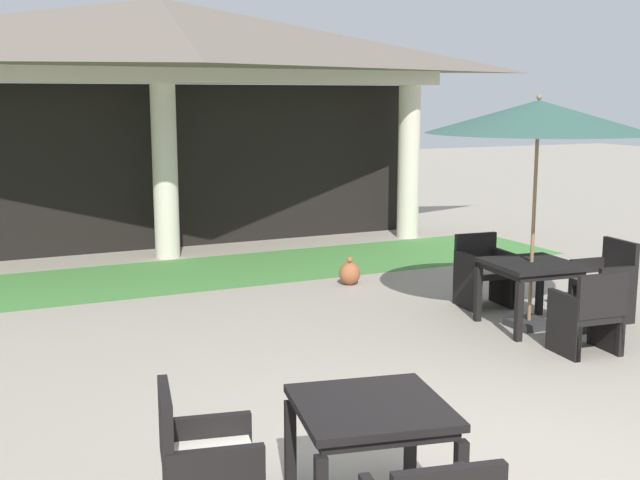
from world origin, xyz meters
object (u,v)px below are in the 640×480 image
object	(u,v)px
patio_chair_near_foreground_east	(605,283)
patio_chair_mid_left_west	(205,469)
terracotta_urn	(350,273)
patio_umbrella_near_foreground	(538,118)
patio_chair_near_foreground_north	(483,273)
patio_table_near_foreground	(531,271)
patio_table_mid_left	(371,418)
patio_chair_near_foreground_south	(588,315)

from	to	relation	value
patio_chair_near_foreground_east	patio_chair_mid_left_west	size ratio (longest dim) A/B	1.01
terracotta_urn	patio_umbrella_near_foreground	bearing A→B (deg)	-72.40
patio_chair_near_foreground_east	terracotta_urn	xyz separation A→B (m)	(-1.88, 2.83, -0.27)
patio_umbrella_near_foreground	patio_chair_near_foreground_north	size ratio (longest dim) A/B	2.94
patio_table_near_foreground	patio_umbrella_near_foreground	xyz separation A→B (m)	(0.00, 0.00, 1.69)
patio_table_mid_left	terracotta_urn	bearing A→B (deg)	63.81
patio_table_mid_left	patio_chair_near_foreground_north	bearing A→B (deg)	46.17
patio_table_near_foreground	patio_table_mid_left	size ratio (longest dim) A/B	0.93
patio_umbrella_near_foreground	patio_table_near_foreground	bearing A→B (deg)	0.00
patio_chair_near_foreground_south	patio_chair_mid_left_west	size ratio (longest dim) A/B	0.94
patio_umbrella_near_foreground	patio_chair_near_foreground_south	world-z (taller)	patio_umbrella_near_foreground
patio_table_near_foreground	patio_chair_near_foreground_east	size ratio (longest dim) A/B	1.07
patio_umbrella_near_foreground	terracotta_urn	size ratio (longest dim) A/B	6.60
patio_chair_near_foreground_east	patio_umbrella_near_foreground	bearing A→B (deg)	90.00
patio_umbrella_near_foreground	terracotta_urn	xyz separation A→B (m)	(-0.87, 2.73, -2.18)
patio_chair_near_foreground_north	patio_chair_mid_left_west	distance (m)	5.98
patio_umbrella_near_foreground	patio_chair_near_foreground_south	size ratio (longest dim) A/B	3.00
patio_chair_near_foreground_north	patio_chair_near_foreground_south	distance (m)	2.03
patio_table_near_foreground	patio_umbrella_near_foreground	distance (m)	1.69
patio_table_near_foreground	patio_chair_near_foreground_north	size ratio (longest dim) A/B	1.12
patio_chair_near_foreground_north	patio_table_mid_left	bearing A→B (deg)	51.88
patio_chair_mid_left_west	patio_table_mid_left	bearing A→B (deg)	90.00
patio_table_near_foreground	patio_table_mid_left	xyz separation A→B (m)	(-3.62, -2.87, -0.03)
patio_table_near_foreground	patio_chair_near_foreground_north	distance (m)	1.04
patio_chair_near_foreground_south	patio_table_mid_left	world-z (taller)	patio_chair_near_foreground_south
patio_chair_near_foreground_south	terracotta_urn	world-z (taller)	patio_chair_near_foreground_south
patio_table_mid_left	patio_chair_near_foreground_south	bearing A→B (deg)	27.86
patio_umbrella_near_foreground	patio_chair_near_foreground_east	xyz separation A→B (m)	(1.01, -0.10, -1.91)
patio_chair_near_foreground_east	terracotta_urn	distance (m)	3.41
patio_chair_near_foreground_south	terracotta_urn	xyz separation A→B (m)	(-0.77, 3.74, -0.24)
patio_chair_near_foreground_north	terracotta_urn	distance (m)	1.99
patio_chair_near_foreground_north	patio_chair_near_foreground_south	xyz separation A→B (m)	(-0.20, -2.02, -0.02)
patio_chair_near_foreground_east	patio_table_mid_left	world-z (taller)	patio_chair_near_foreground_east
patio_chair_near_foreground_north	patio_umbrella_near_foreground	bearing A→B (deg)	90.00
patio_umbrella_near_foreground	terracotta_urn	bearing A→B (deg)	107.60
patio_chair_near_foreground_north	patio_table_mid_left	world-z (taller)	patio_chair_near_foreground_north
patio_chair_near_foreground_south	patio_umbrella_near_foreground	bearing A→B (deg)	90.00
patio_chair_mid_left_west	patio_chair_near_foreground_east	bearing A→B (deg)	125.94
patio_chair_near_foreground_east	patio_chair_near_foreground_south	world-z (taller)	patio_chair_near_foreground_east
patio_table_mid_left	patio_chair_mid_left_west	world-z (taller)	patio_chair_mid_left_west
patio_chair_near_foreground_east	patio_chair_mid_left_west	distance (m)	6.19
patio_chair_near_foreground_south	patio_chair_near_foreground_north	bearing A→B (deg)	90.00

